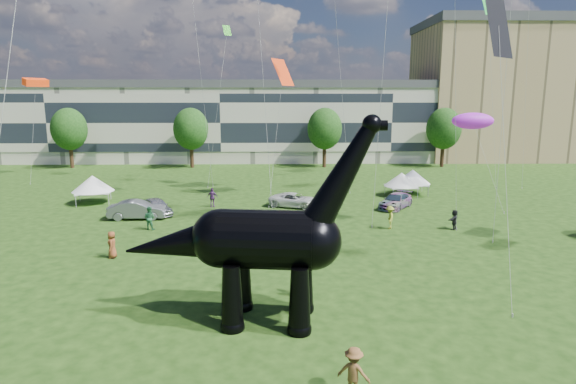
{
  "coord_description": "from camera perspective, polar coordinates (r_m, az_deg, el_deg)",
  "views": [
    {
      "loc": [
        0.98,
        -19.36,
        10.38
      ],
      "look_at": [
        1.55,
        8.0,
        5.0
      ],
      "focal_mm": 30.0,
      "sensor_mm": 36.0,
      "label": 1
    }
  ],
  "objects": [
    {
      "name": "ground",
      "position": [
        21.99,
        -3.78,
        -17.07
      ],
      "size": [
        220.0,
        220.0,
        0.0
      ],
      "primitive_type": "plane",
      "color": "#16330C",
      "rests_on": "ground"
    },
    {
      "name": "tree_far_left",
      "position": [
        78.82,
        -24.55,
        7.16
      ],
      "size": [
        5.2,
        5.2,
        9.44
      ],
      "color": "#382314",
      "rests_on": "ground"
    },
    {
      "name": "gazebo_left",
      "position": [
        51.55,
        -22.14,
        0.91
      ],
      "size": [
        4.95,
        4.95,
        2.81
      ],
      "rotation": [
        0.0,
        0.0,
        0.26
      ],
      "color": "white",
      "rests_on": "ground"
    },
    {
      "name": "car_silver",
      "position": [
        44.89,
        -15.31,
        -1.67
      ],
      "size": [
        3.91,
        4.62,
        1.49
      ],
      "primitive_type": "imported",
      "rotation": [
        0.0,
        0.0,
        0.59
      ],
      "color": "#A6A5AA",
      "rests_on": "ground"
    },
    {
      "name": "dinosaur_sculpture",
      "position": [
        22.34,
        -3.71,
        -6.03
      ],
      "size": [
        12.37,
        3.79,
        10.07
      ],
      "rotation": [
        0.0,
        0.0,
        -0.12
      ],
      "color": "black",
      "rests_on": "ground"
    },
    {
      "name": "terrace_row",
      "position": [
        81.97,
        -7.56,
        7.96
      ],
      "size": [
        78.0,
        11.0,
        12.0
      ],
      "primitive_type": "cube",
      "color": "beige",
      "rests_on": "ground"
    },
    {
      "name": "car_dark",
      "position": [
        46.99,
        12.67,
        -1.04
      ],
      "size": [
        4.41,
        5.09,
        1.4
      ],
      "primitive_type": "imported",
      "rotation": [
        0.0,
        0.0,
        -0.62
      ],
      "color": "#595960",
      "rests_on": "ground"
    },
    {
      "name": "tree_mid_left",
      "position": [
        73.63,
        -11.46,
        7.72
      ],
      "size": [
        5.2,
        5.2,
        9.44
      ],
      "color": "#382314",
      "rests_on": "ground"
    },
    {
      "name": "car_grey",
      "position": [
        43.78,
        -17.41,
        -2.02
      ],
      "size": [
        5.03,
        1.98,
        1.63
      ],
      "primitive_type": "imported",
      "rotation": [
        0.0,
        0.0,
        1.62
      ],
      "color": "slate",
      "rests_on": "ground"
    },
    {
      "name": "gazebo_near",
      "position": [
        52.7,
        13.3,
        1.43
      ],
      "size": [
        4.0,
        4.0,
        2.54
      ],
      "rotation": [
        0.0,
        0.0,
        0.1
      ],
      "color": "white",
      "rests_on": "ground"
    },
    {
      "name": "visitors",
      "position": [
        34.0,
        -2.67,
        -5.08
      ],
      "size": [
        36.41,
        31.06,
        1.89
      ],
      "color": "brown",
      "rests_on": "ground"
    },
    {
      "name": "car_white",
      "position": [
        46.33,
        0.76,
        -0.97
      ],
      "size": [
        5.32,
        3.73,
        1.35
      ],
      "primitive_type": "imported",
      "rotation": [
        0.0,
        0.0,
        1.23
      ],
      "color": "silver",
      "rests_on": "ground"
    },
    {
      "name": "apartment_block",
      "position": [
        92.95,
        24.06,
        10.56
      ],
      "size": [
        28.0,
        18.0,
        22.0
      ],
      "primitive_type": "cube",
      "color": "tan",
      "rests_on": "ground"
    },
    {
      "name": "tree_far_right",
      "position": [
        76.67,
        18.01,
        7.53
      ],
      "size": [
        5.2,
        5.2,
        9.44
      ],
      "color": "#382314",
      "rests_on": "ground"
    },
    {
      "name": "gazebo_far",
      "position": [
        54.23,
        14.54,
        1.75
      ],
      "size": [
        4.07,
        4.07,
        2.68
      ],
      "rotation": [
        0.0,
        0.0,
        -0.06
      ],
      "color": "white",
      "rests_on": "ground"
    },
    {
      "name": "tree_mid_right",
      "position": [
        72.81,
        4.38,
        7.87
      ],
      "size": [
        5.2,
        5.2,
        9.44
      ],
      "color": "#382314",
      "rests_on": "ground"
    }
  ]
}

